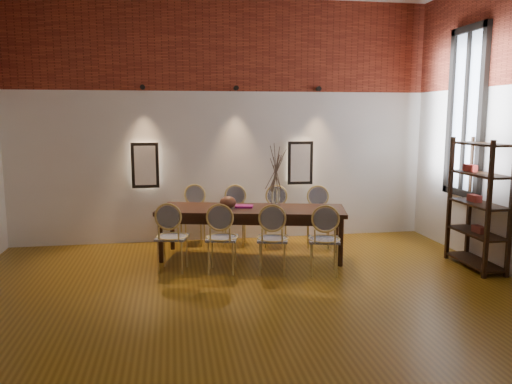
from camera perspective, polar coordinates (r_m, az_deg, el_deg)
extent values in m
cube|color=brown|center=(5.36, 0.50, -14.49)|extent=(7.00, 7.00, 0.02)
cube|color=silver|center=(8.44, -3.74, 8.01)|extent=(7.00, 0.10, 4.00)
cube|color=silver|center=(1.56, 24.11, 4.33)|extent=(7.00, 0.10, 4.00)
cube|color=maroon|center=(8.45, -3.77, 16.51)|extent=(7.00, 0.02, 1.50)
cube|color=#FFEAC6|center=(8.35, -12.54, 3.00)|extent=(0.36, 0.06, 0.66)
cube|color=#FFEAC6|center=(8.61, 5.03, 3.34)|extent=(0.36, 0.06, 0.66)
cylinder|color=black|center=(8.29, -12.84, 11.61)|extent=(0.08, 0.10, 0.08)
cylinder|color=black|center=(8.35, -2.29, 11.79)|extent=(0.08, 0.10, 0.08)
cylinder|color=black|center=(8.64, 7.16, 11.63)|extent=(0.08, 0.10, 0.08)
cube|color=silver|center=(8.10, 22.96, 8.38)|extent=(0.02, 0.78, 2.38)
cube|color=black|center=(8.09, 22.84, 8.39)|extent=(0.08, 0.90, 2.50)
cube|color=black|center=(8.09, 22.84, 8.39)|extent=(0.06, 0.06, 2.40)
cube|color=black|center=(7.45, -0.51, -4.68)|extent=(2.86, 1.50, 0.75)
cylinder|color=silver|center=(7.33, 2.25, -0.72)|extent=(0.14, 0.14, 0.30)
ellipsoid|color=#5A2F1D|center=(7.34, -3.23, -1.18)|extent=(0.24, 0.24, 0.18)
cube|color=#941479|center=(7.43, -1.37, -1.65)|extent=(0.30, 0.24, 0.03)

